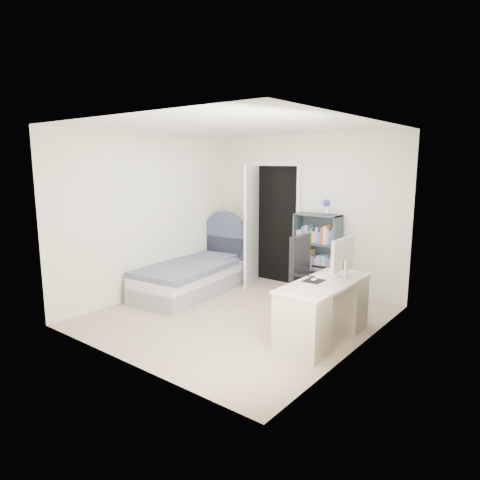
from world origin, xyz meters
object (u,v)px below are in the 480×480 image
Objects in this scene: floor_lamp at (244,246)px; bookcase at (317,258)px; bed at (194,275)px; nightstand at (237,254)px; desk at (324,307)px; office_chair at (309,276)px.

bookcase is at bearing -3.04° from floor_lamp.
bed reaches higher than nightstand.
bed is 1.17m from nightstand.
floor_lamp is at bearing 23.80° from nightstand.
floor_lamp is 0.99× the size of desk.
nightstand is (-0.05, 1.16, 0.15)m from bed.
floor_lamp is 1.25× the size of office_chair.
office_chair is (0.51, -1.17, 0.04)m from bookcase.
desk is (2.44, -1.61, -0.20)m from floor_lamp.
bed is at bearing -144.45° from bookcase.
bookcase reaches higher than nightstand.
office_chair is (2.15, -1.20, 0.20)m from nightstand.
bookcase reaches higher than desk.
desk is 0.60m from office_chair.
nightstand is 0.56× the size of office_chair.
floor_lamp is at bearing 176.96° from bookcase.
desk is (2.51, -0.39, 0.11)m from bed.
bookcase is (1.52, -0.08, -0.00)m from floor_lamp.
nightstand is 0.20m from floor_lamp.
floor_lamp reaches higher than bed.
nightstand is 0.45× the size of desk.
desk is 1.26× the size of office_chair.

